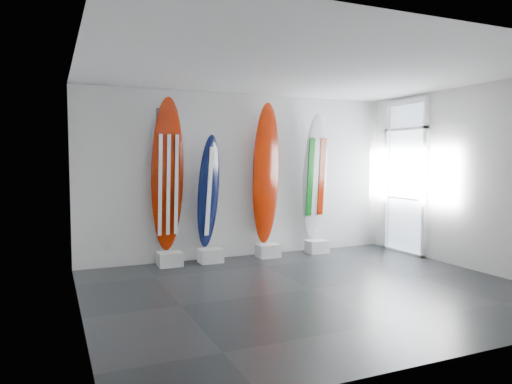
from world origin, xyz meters
name	(u,v)px	position (x,y,z in m)	size (l,w,h in m)	color
floor	(311,289)	(0.00, 0.00, 0.00)	(6.00, 6.00, 0.00)	black
ceiling	(313,70)	(0.00, 0.00, 3.00)	(6.00, 6.00, 0.00)	white
wall_back	(243,176)	(0.00, 2.50, 1.50)	(6.00, 6.00, 0.00)	white
wall_front	(456,194)	(0.00, -2.50, 1.50)	(6.00, 6.00, 0.00)	white
wall_left	(78,187)	(-3.00, 0.00, 1.50)	(5.00, 5.00, 0.00)	white
wall_right	(473,178)	(3.00, 0.00, 1.50)	(5.00, 5.00, 0.00)	white
display_block_usa	(170,259)	(-1.47, 2.18, 0.12)	(0.40, 0.30, 0.24)	white
surfboard_usa	(168,175)	(-1.47, 2.28, 1.54)	(0.59, 0.08, 2.60)	#791401
display_block_navy	(211,256)	(-0.75, 2.18, 0.12)	(0.40, 0.30, 0.24)	white
surfboard_navy	(208,192)	(-0.75, 2.28, 1.23)	(0.45, 0.08, 2.00)	black
display_block_swiss	(268,251)	(0.36, 2.18, 0.12)	(0.40, 0.30, 0.24)	white
surfboard_swiss	(266,174)	(0.36, 2.28, 1.54)	(0.59, 0.08, 2.59)	#791401
display_block_italy	(317,247)	(1.40, 2.18, 0.12)	(0.40, 0.30, 0.24)	white
surfboard_italy	(315,177)	(1.40, 2.28, 1.46)	(0.55, 0.08, 2.45)	silver
wall_outlet	(107,247)	(-2.45, 2.48, 0.35)	(0.09, 0.02, 0.13)	silver
glass_door	(405,179)	(2.97, 1.55, 1.43)	(0.12, 1.16, 2.85)	white
balcony	(456,223)	(4.30, 1.55, 0.50)	(2.80, 2.20, 1.20)	slate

